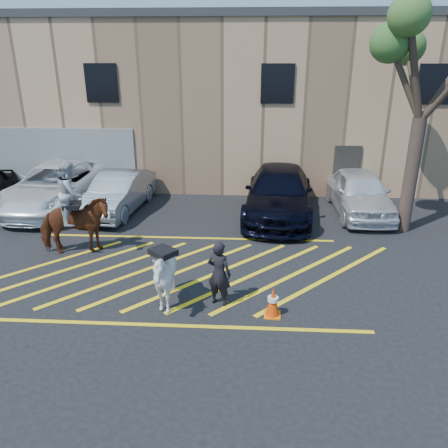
# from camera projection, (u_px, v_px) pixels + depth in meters

# --- Properties ---
(ground) EXTENTS (90.00, 90.00, 0.00)m
(ground) POSITION_uv_depth(u_px,v_px,m) (178.00, 268.00, 12.38)
(ground) COLOR black
(ground) RESTS_ON ground
(car_white_pickup) EXTENTS (3.07, 6.16, 1.68)m
(car_white_pickup) POSITION_uv_depth(u_px,v_px,m) (56.00, 186.00, 17.13)
(car_white_pickup) COLOR white
(car_white_pickup) RESTS_ON ground
(car_silver_sedan) EXTENTS (2.06, 4.64, 1.48)m
(car_silver_sedan) POSITION_uv_depth(u_px,v_px,m) (118.00, 193.00, 16.64)
(car_silver_sedan) COLOR #91979E
(car_silver_sedan) RESTS_ON ground
(car_blue_suv) EXTENTS (2.94, 6.11, 1.72)m
(car_blue_suv) POSITION_uv_depth(u_px,v_px,m) (279.00, 192.00, 16.28)
(car_blue_suv) COLOR black
(car_blue_suv) RESTS_ON ground
(car_white_suv) EXTENTS (1.96, 4.77, 1.62)m
(car_white_suv) POSITION_uv_depth(u_px,v_px,m) (359.00, 192.00, 16.46)
(car_white_suv) COLOR white
(car_white_suv) RESTS_ON ground
(handler) EXTENTS (0.70, 0.59, 1.64)m
(handler) POSITION_uv_depth(u_px,v_px,m) (219.00, 273.00, 10.33)
(handler) COLOR black
(handler) RESTS_ON ground
(warehouse) EXTENTS (32.42, 10.20, 7.30)m
(warehouse) POSITION_uv_depth(u_px,v_px,m) (212.00, 97.00, 22.22)
(warehouse) COLOR tan
(warehouse) RESTS_ON ground
(hatching_zone) EXTENTS (12.60, 5.12, 0.01)m
(hatching_zone) POSITION_uv_depth(u_px,v_px,m) (177.00, 273.00, 12.10)
(hatching_zone) COLOR yellow
(hatching_zone) RESTS_ON ground
(mounted_bay) EXTENTS (2.29, 1.35, 2.84)m
(mounted_bay) POSITION_uv_depth(u_px,v_px,m) (74.00, 218.00, 12.91)
(mounted_bay) COLOR maroon
(mounted_bay) RESTS_ON ground
(saddled_white) EXTENTS (1.96, 1.98, 1.63)m
(saddled_white) POSITION_uv_depth(u_px,v_px,m) (164.00, 277.00, 10.18)
(saddled_white) COLOR silver
(saddled_white) RESTS_ON ground
(traffic_cone) EXTENTS (0.40, 0.40, 0.73)m
(traffic_cone) POSITION_uv_depth(u_px,v_px,m) (273.00, 302.00, 10.01)
(traffic_cone) COLOR orange
(traffic_cone) RESTS_ON ground
(tree) EXTENTS (3.99, 4.37, 7.31)m
(tree) POSITION_uv_depth(u_px,v_px,m) (430.00, 53.00, 13.03)
(tree) COLOR #4C372E
(tree) RESTS_ON ground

